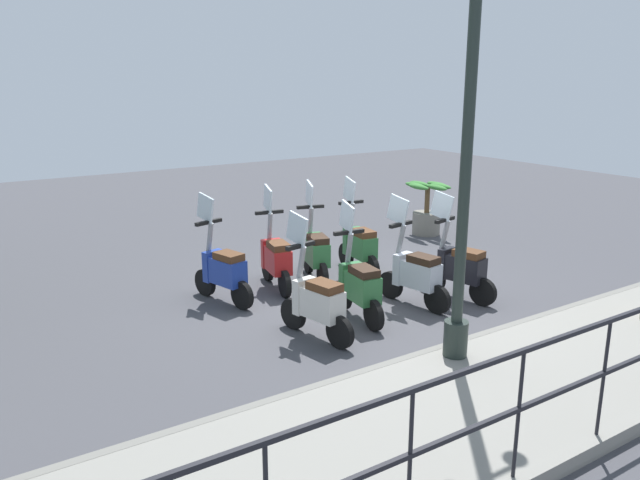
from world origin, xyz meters
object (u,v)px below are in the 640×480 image
at_px(lamp_post_near, 465,176).
at_px(scooter_near_0, 459,267).
at_px(scooter_near_2, 358,285).
at_px(scooter_near_3, 316,301).
at_px(scooter_far_1, 315,251).
at_px(scooter_far_2, 276,258).
at_px(potted_palm, 427,213).
at_px(scooter_far_3, 223,270).
at_px(scooter_far_0, 359,245).
at_px(scooter_near_1, 415,273).

xyz_separation_m(lamp_post_near, scooter_near_0, (1.57, -1.63, -1.66)).
distance_m(scooter_near_2, scooter_near_3, 0.83).
bearing_deg(scooter_near_2, scooter_far_1, -6.41).
bearing_deg(scooter_far_1, scooter_far_2, 107.39).
relative_size(potted_palm, scooter_far_3, 0.69).
xyz_separation_m(scooter_far_1, scooter_far_2, (-0.01, 0.71, 0.00)).
height_order(potted_palm, scooter_near_0, scooter_near_0).
height_order(lamp_post_near, scooter_near_0, lamp_post_near).
height_order(scooter_near_2, scooter_far_3, same).
relative_size(lamp_post_near, scooter_far_1, 2.91).
bearing_deg(scooter_far_0, scooter_far_1, 91.98).
relative_size(potted_palm, scooter_far_0, 0.69).
distance_m(scooter_near_3, scooter_far_3, 1.83).
bearing_deg(scooter_near_0, potted_palm, -48.52).
distance_m(scooter_near_1, scooter_far_1, 1.79).
height_order(scooter_near_2, scooter_far_0, same).
bearing_deg(potted_palm, lamp_post_near, 140.45).
relative_size(scooter_near_3, scooter_far_0, 1.00).
height_order(scooter_near_1, scooter_far_1, same).
bearing_deg(scooter_far_0, potted_palm, -56.63).
bearing_deg(lamp_post_near, scooter_far_2, 5.88).
relative_size(lamp_post_near, scooter_near_0, 2.91).
bearing_deg(scooter_far_1, scooter_near_3, 164.41).
height_order(potted_palm, scooter_near_3, scooter_near_3).
relative_size(lamp_post_near, scooter_near_2, 2.91).
height_order(potted_palm, scooter_near_2, scooter_near_2).
xyz_separation_m(scooter_far_2, scooter_far_3, (-0.11, 0.91, 0.00)).
xyz_separation_m(lamp_post_near, scooter_far_1, (3.41, -0.36, -1.66)).
bearing_deg(potted_palm, scooter_near_1, 135.18).
bearing_deg(scooter_far_0, scooter_near_3, 139.44).
distance_m(potted_palm, scooter_far_2, 4.40).
xyz_separation_m(lamp_post_near, potted_palm, (4.68, -3.86, -1.70)).
relative_size(scooter_far_1, scooter_far_2, 1.00).
bearing_deg(potted_palm, scooter_near_0, 144.30).
relative_size(lamp_post_near, scooter_near_3, 2.91).
xyz_separation_m(scooter_near_1, scooter_near_2, (0.02, 0.96, 0.00)).
height_order(potted_palm, scooter_far_0, scooter_far_0).
bearing_deg(scooter_far_3, scooter_far_0, -103.19).
bearing_deg(scooter_near_0, scooter_far_0, 2.28).
distance_m(scooter_near_2, scooter_far_1, 1.73).
distance_m(lamp_post_near, scooter_far_2, 3.80).
distance_m(potted_palm, scooter_near_1, 4.19).
bearing_deg(scooter_far_2, scooter_near_2, -158.67).
distance_m(lamp_post_near, scooter_near_0, 2.81).
height_order(potted_palm, scooter_near_1, scooter_near_1).
relative_size(lamp_post_near, potted_palm, 4.22).
xyz_separation_m(scooter_near_3, scooter_far_1, (1.90, -1.21, 0.00)).
relative_size(lamp_post_near, scooter_near_1, 2.91).
bearing_deg(scooter_near_0, scooter_near_2, 71.95).
height_order(scooter_near_2, scooter_near_3, same).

